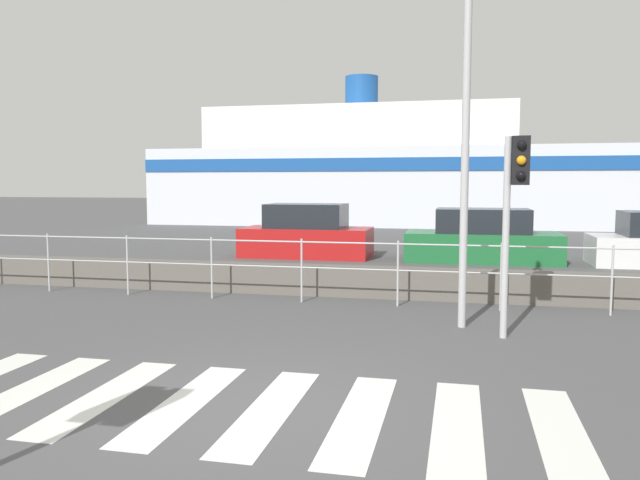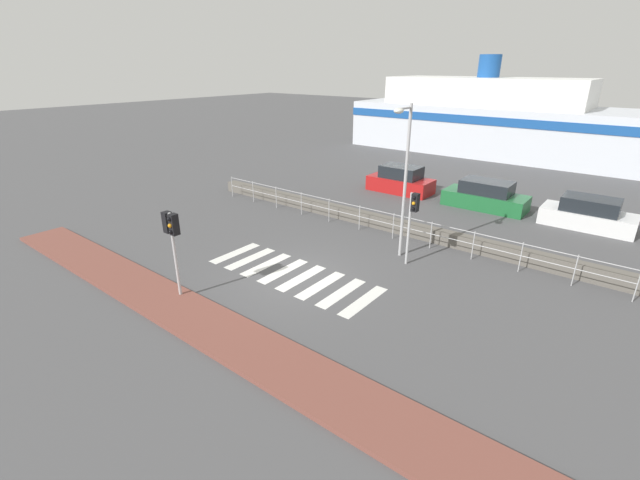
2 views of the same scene
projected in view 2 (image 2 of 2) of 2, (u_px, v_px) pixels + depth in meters
name	position (u px, v px, depth m)	size (l,w,h in m)	color
ground_plane	(298.00, 276.00, 15.74)	(160.00, 160.00, 0.00)	#4C4C4F
sidewalk_brick	(207.00, 324.00, 12.74)	(24.00, 1.80, 0.12)	brown
crosswalk	(292.00, 274.00, 15.89)	(6.75, 2.40, 0.01)	silver
seawall	(385.00, 223.00, 20.23)	(21.88, 0.55, 0.58)	#605B54
harbor_fence	(376.00, 218.00, 19.40)	(19.73, 0.04, 1.19)	#B2B2B5
traffic_light_near	(172.00, 232.00, 13.45)	(0.58, 0.41, 2.98)	#B2B2B5
traffic_light_far	(413.00, 213.00, 15.90)	(0.34, 0.32, 2.88)	#B2B2B5
streetlamp	(404.00, 167.00, 15.95)	(0.32, 1.17, 5.96)	#B2B2B5
ferry_boat	(515.00, 123.00, 36.01)	(28.89, 7.90, 8.04)	silver
parked_car_red	(400.00, 181.00, 26.02)	(3.86, 1.78, 1.60)	#B21919
parked_car_green	(485.00, 196.00, 23.09)	(4.28, 1.82, 1.50)	#1E6633
parked_car_white	(588.00, 215.00, 20.31)	(3.99, 1.80, 1.46)	silver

